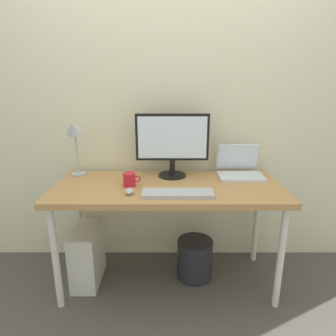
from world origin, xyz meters
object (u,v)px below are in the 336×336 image
Objects in this scene: desk_lamp at (74,136)px; mouse at (129,191)px; laptop at (239,168)px; computer_tower at (87,255)px; monitor at (172,142)px; keyboard at (178,193)px; coffee_mug at (130,180)px; wastebasket at (195,259)px; desk at (168,194)px.

mouse is (0.43, -0.35, -0.28)m from desk_lamp.
laptop is 0.85m from mouse.
mouse is at bearing -24.70° from computer_tower.
monitor reaches higher than laptop.
coffee_mug is at bearing 152.78° from keyboard.
desk_lamp reaches higher than wastebasket.
coffee_mug is at bearing -4.37° from computer_tower.
coffee_mug is at bearing -175.03° from desk.
wastebasket is (0.46, 0.07, -0.65)m from coffee_mug.
computer_tower reaches higher than wastebasket.
desk_lamp is 0.62m from mouse.
desk is at bearing -0.31° from computer_tower.
coffee_mug is at bearing -27.52° from desk_lamp.
desk_lamp reaches higher than laptop.
mouse is 0.21× the size of computer_tower.
computer_tower is at bearing 175.63° from coffee_mug.
wastebasket is (0.20, 0.05, -0.53)m from desk.
laptop is 1.22m from desk_lamp.
mouse is (-0.27, -0.35, -0.24)m from monitor.
monitor is 0.50m from mouse.
laptop is (0.50, 0.02, -0.20)m from monitor.
keyboard reaches higher than desk.
keyboard is at bearing -27.22° from coffee_mug.
desk_lamp is 4.71× the size of mouse.
mouse is at bearing -154.48° from laptop.
mouse is at bearing -147.00° from desk.
computer_tower is at bearing -176.91° from wastebasket.
monitor is at bearing -0.04° from desk_lamp.
desk is 3.49× the size of keyboard.
desk_lamp is at bearing 179.96° from monitor.
laptop reaches higher than desk.
desk is 3.65× the size of computer_tower.
monitor reaches higher than desk.
laptop reaches higher than wastebasket.
desk is 0.38m from monitor.
keyboard is at bearing -139.86° from laptop.
laptop is 0.75× the size of desk_lamp.
wastebasket is at bearing 8.47° from coffee_mug.
computer_tower is (-0.59, 0.00, -0.47)m from desk.
mouse is at bearing -155.38° from wastebasket.
mouse is 0.77× the size of coffee_mug.
monitor reaches higher than wastebasket.
keyboard is 0.36m from coffee_mug.
monitor is (0.03, 0.19, 0.33)m from desk.
desk_lamp is 0.87m from keyboard.
keyboard is at bearing -27.39° from desk_lamp.
desk is at bearing 4.97° from coffee_mug.
keyboard is at bearing -16.16° from computer_tower.
monitor is 0.89m from wastebasket.
desk is at bearing -99.06° from monitor.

